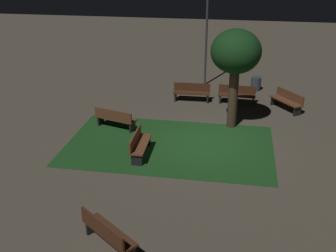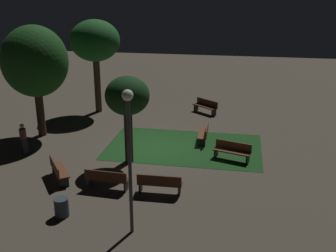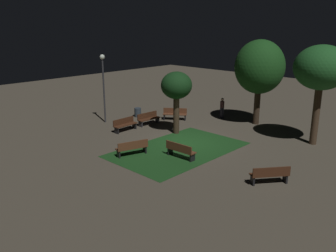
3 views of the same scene
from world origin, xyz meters
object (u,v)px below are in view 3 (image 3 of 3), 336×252
at_px(bench_back_row, 148,118).
at_px(pedestrian, 222,108).
at_px(lamp_post_path_center, 103,78).
at_px(bench_lawn_edge, 132,147).
at_px(bench_by_lamp, 270,174).
at_px(bench_front_right, 180,150).
at_px(tree_back_right, 321,69).
at_px(bench_path_side, 175,114).
at_px(tree_near_wall, 176,87).
at_px(tree_lawn_side, 260,67).
at_px(trash_bin, 138,112).
at_px(bench_corner, 125,124).

xyz_separation_m(bench_back_row, pedestrian, (-5.21, 2.79, 0.37)).
xyz_separation_m(lamp_post_path_center, pedestrian, (-7.02, 5.57, -2.51)).
bearing_deg(bench_lawn_edge, pedestrian, -173.28).
bearing_deg(bench_by_lamp, bench_front_right, -85.52).
bearing_deg(bench_by_lamp, tree_back_right, -172.49).
height_order(bench_path_side, tree_near_wall, tree_near_wall).
bearing_deg(tree_near_wall, tree_lawn_side, 155.44).
bearing_deg(tree_lawn_side, bench_front_right, 4.12).
bearing_deg(bench_by_lamp, trash_bin, -106.23).
height_order(bench_path_side, tree_lawn_side, tree_lawn_side).
height_order(bench_path_side, lamp_post_path_center, lamp_post_path_center).
distance_m(bench_back_row, bench_path_side, 2.40).
relative_size(bench_by_lamp, trash_bin, 2.41).
bearing_deg(bench_front_right, trash_bin, -117.39).
height_order(tree_lawn_side, pedestrian, tree_lawn_side).
distance_m(bench_corner, tree_near_wall, 4.45).
bearing_deg(bench_path_side, bench_lawn_edge, 25.75).
height_order(bench_lawn_edge, pedestrian, pedestrian).
bearing_deg(trash_bin, tree_back_right, 103.62).
bearing_deg(bench_lawn_edge, tree_lawn_side, 171.72).
height_order(tree_lawn_side, lamp_post_path_center, tree_lawn_side).
height_order(bench_back_row, pedestrian, pedestrian).
bearing_deg(bench_lawn_edge, bench_front_right, 125.43).
xyz_separation_m(bench_by_lamp, bench_front_right, (0.41, -5.20, 0.00)).
distance_m(bench_by_lamp, tree_near_wall, 9.36).
distance_m(bench_back_row, tree_near_wall, 3.94).
height_order(bench_front_right, trash_bin, bench_front_right).
xyz_separation_m(bench_back_row, tree_lawn_side, (-5.64, 5.54, 3.66)).
distance_m(bench_back_row, trash_bin, 2.46).
relative_size(bench_lawn_edge, tree_lawn_side, 0.31).
height_order(bench_path_side, bench_front_right, same).
height_order(bench_back_row, bench_front_right, same).
height_order(bench_back_row, tree_back_right, tree_back_right).
bearing_deg(bench_back_row, trash_bin, -113.15).
xyz_separation_m(bench_front_right, tree_near_wall, (-3.26, -3.30, 2.68)).
relative_size(bench_front_right, tree_near_wall, 0.44).
bearing_deg(bench_by_lamp, bench_back_row, -104.79).
distance_m(bench_lawn_edge, pedestrian, 10.26).
bearing_deg(bench_corner, bench_back_row, 180.00).
bearing_deg(trash_bin, bench_by_lamp, 73.77).
distance_m(bench_lawn_edge, tree_near_wall, 5.63).
distance_m(bench_front_right, lamp_post_path_center, 9.55).
bearing_deg(bench_corner, tree_near_wall, 125.47).
relative_size(tree_near_wall, trash_bin, 5.82).
bearing_deg(tree_near_wall, bench_by_lamp, 71.41).
distance_m(bench_path_side, tree_lawn_side, 7.08).
relative_size(bench_corner, pedestrian, 1.12).
bearing_deg(tree_lawn_side, tree_back_right, 72.04).
height_order(bench_back_row, bench_path_side, same).
height_order(bench_back_row, bench_lawn_edge, same).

